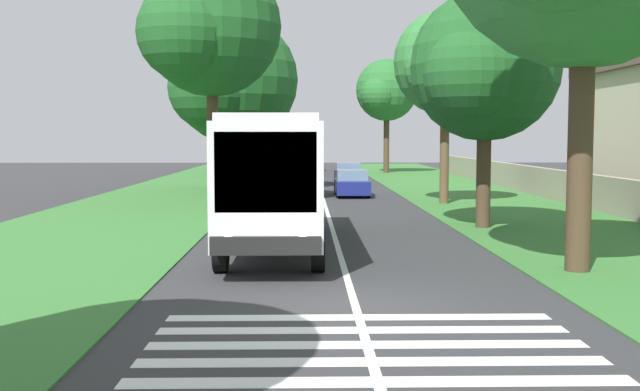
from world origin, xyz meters
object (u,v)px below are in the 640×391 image
Objects in this scene: trailing_car_0 at (352,184)px; roadside_tree_right_2 at (481,70)px; roadside_tree_left_2 at (253,112)px; trailing_car_3 at (292,168)px; trailing_minibus_0 at (298,155)px; trailing_car_1 at (291,178)px; roadside_tree_right_1 at (385,92)px; utility_pole at (486,105)px; roadside_tree_right_0 at (443,65)px; coach_bus at (275,174)px; roadside_tree_left_4 at (247,81)px; roadside_tree_left_1 at (231,83)px; trailing_car_2 at (348,174)px; roadside_tree_left_3 at (207,31)px.

roadside_tree_right_2 is (-14.60, -3.59, 4.84)m from trailing_car_0.
roadside_tree_right_2 is at bearing -166.85° from roadside_tree_left_2.
trailing_minibus_0 is at bearing -2.46° from trailing_car_3.
trailing_car_1 is 0.72× the size of trailing_minibus_0.
trailing_car_3 is 11.70m from roadside_tree_right_1.
utility_pole reaches higher than trailing_car_3.
trailing_car_1 and trailing_car_3 have the same top height.
roadside_tree_right_0 is at bearing -144.20° from trailing_car_1.
trailing_car_1 is (5.26, 3.38, 0.00)m from trailing_car_0.
coach_bus is 9.45m from utility_pole.
utility_pole is (-46.85, -11.52, -1.21)m from roadside_tree_left_2.
trailing_car_1 is at bearing 159.28° from roadside_tree_right_1.
roadside_tree_left_1 is at bearing -178.49° from roadside_tree_left_4.
trailing_minibus_0 is 0.60× the size of roadside_tree_right_1.
roadside_tree_left_2 is 9.06m from roadside_tree_left_4.
roadside_tree_left_2 reaches higher than coach_bus.
coach_bus is 44.20m from roadside_tree_left_4.
roadside_tree_right_0 is at bearing -0.21° from utility_pole.
roadside_tree_left_4 reaches higher than utility_pole.
trailing_car_2 is 0.47× the size of roadside_tree_right_0.
utility_pole is at bearing -163.91° from trailing_car_0.
roadside_tree_right_1 is at bearing -20.72° from trailing_car_1.
trailing_minibus_0 is (18.35, 3.58, 0.88)m from trailing_car_2.
roadside_tree_left_2 reaches higher than utility_pole.
roadside_tree_right_1 is at bearing -1.34° from roadside_tree_right_2.
roadside_tree_right_0 is at bearing -131.31° from roadside_tree_left_1.
roadside_tree_right_1 is (31.86, -11.51, -0.94)m from roadside_tree_left_3.
roadside_tree_left_3 is at bearing 93.74° from roadside_tree_right_0.
trailing_car_0 is 34.29m from roadside_tree_left_2.
roadside_tree_right_1 reaches higher than trailing_car_3.
roadside_tree_left_4 is at bearing 15.81° from roadside_tree_right_2.
coach_bus is at bearing 179.72° from trailing_minibus_0.
trailing_car_0 is 0.51× the size of roadside_tree_left_2.
trailing_car_2 is at bearing -7.14° from coach_bus.
roadside_tree_right_0 reaches higher than coach_bus.
roadside_tree_left_1 is at bearing 168.03° from trailing_car_3.
roadside_tree_left_2 reaches higher than roadside_tree_right_2.
trailing_car_2 is at bearing -157.20° from trailing_car_3.
trailing_minibus_0 is (29.58, 3.14, 0.88)m from trailing_car_0.
roadside_tree_right_0 is (-4.96, -4.00, 5.90)m from trailing_car_0.
roadside_tree_right_1 is at bearing -15.32° from trailing_car_2.
roadside_tree_left_2 is 48.26m from utility_pole.
utility_pole is at bearing -163.33° from roadside_tree_left_4.
utility_pole is at bearing 179.79° from roadside_tree_right_0.
roadside_tree_right_0 reaches higher than trailing_car_0.
roadside_tree_left_4 is at bearing 21.32° from roadside_tree_right_0.
roadside_tree_left_1 reaches higher than trailing_car_1.
roadside_tree_left_1 reaches higher than roadside_tree_right_1.
roadside_tree_left_3 is at bearing 173.79° from trailing_minibus_0.
roadside_tree_left_1 is (-16.03, 3.40, 5.70)m from trailing_car_3.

